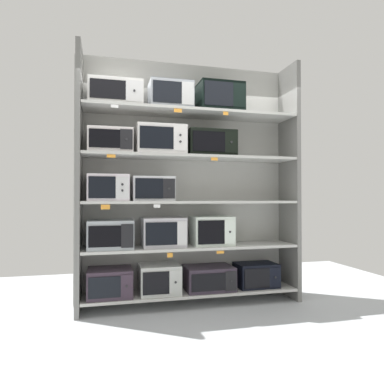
# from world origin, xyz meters

# --- Properties ---
(ground) EXTENTS (6.40, 6.00, 0.02)m
(ground) POSITION_xyz_m (0.00, -1.00, -0.01)
(ground) COLOR #B2B7BC
(back_panel) EXTENTS (2.60, 0.04, 2.82)m
(back_panel) POSITION_xyz_m (0.00, 0.25, 1.41)
(back_panel) COLOR #B2B2AD
(back_panel) RESTS_ON ground
(upright_left) EXTENTS (0.05, 0.46, 2.82)m
(upright_left) POSITION_xyz_m (-1.23, 0.00, 1.41)
(upright_left) COLOR slate
(upright_left) RESTS_ON ground
(upright_right) EXTENTS (0.05, 0.46, 2.82)m
(upright_right) POSITION_xyz_m (1.23, 0.00, 1.41)
(upright_right) COLOR slate
(upright_right) RESTS_ON ground
(shelf_0) EXTENTS (2.40, 0.46, 0.03)m
(shelf_0) POSITION_xyz_m (0.00, 0.00, 0.14)
(shelf_0) COLOR beige
(shelf_0) RESTS_ON ground
(microwave_0) EXTENTS (0.47, 0.43, 0.29)m
(microwave_0) POSITION_xyz_m (-0.91, -0.00, 0.30)
(microwave_0) COLOR #352835
(microwave_0) RESTS_ON shelf_0
(microwave_1) EXTENTS (0.44, 0.42, 0.32)m
(microwave_1) POSITION_xyz_m (-0.38, -0.00, 0.31)
(microwave_1) COLOR #B8BAB5
(microwave_1) RESTS_ON shelf_0
(microwave_2) EXTENTS (0.55, 0.42, 0.27)m
(microwave_2) POSITION_xyz_m (0.19, -0.00, 0.29)
(microwave_2) COLOR #302633
(microwave_2) RESTS_ON shelf_0
(microwave_3) EXTENTS (0.48, 0.36, 0.28)m
(microwave_3) POSITION_xyz_m (0.78, -0.00, 0.29)
(microwave_3) COLOR black
(microwave_3) RESTS_ON shelf_0
(shelf_1) EXTENTS (2.40, 0.46, 0.03)m
(shelf_1) POSITION_xyz_m (0.00, 0.00, 0.65)
(shelf_1) COLOR beige
(microwave_4) EXTENTS (0.48, 0.42, 0.30)m
(microwave_4) POSITION_xyz_m (-0.90, -0.00, 0.82)
(microwave_4) COLOR #9EA6AC
(microwave_4) RESTS_ON shelf_1
(microwave_5) EXTENTS (0.47, 0.36, 0.32)m
(microwave_5) POSITION_xyz_m (-0.33, -0.00, 0.83)
(microwave_5) COLOR #B9B6BE
(microwave_5) RESTS_ON shelf_1
(microwave_6) EXTENTS (0.46, 0.36, 0.33)m
(microwave_6) POSITION_xyz_m (0.23, -0.00, 0.83)
(microwave_6) COLOR silver
(microwave_6) RESTS_ON shelf_1
(price_tag_0) EXTENTS (0.06, 0.00, 0.05)m
(price_tag_0) POSITION_xyz_m (-0.30, -0.23, 0.60)
(price_tag_0) COLOR orange
(price_tag_1) EXTENTS (0.08, 0.00, 0.03)m
(price_tag_1) POSITION_xyz_m (0.26, -0.23, 0.61)
(price_tag_1) COLOR orange
(shelf_2) EXTENTS (2.40, 0.46, 0.03)m
(shelf_2) POSITION_xyz_m (0.00, 0.00, 1.16)
(shelf_2) COLOR beige
(microwave_7) EXTENTS (0.43, 0.44, 0.28)m
(microwave_7) POSITION_xyz_m (-0.93, -0.00, 1.31)
(microwave_7) COLOR silver
(microwave_7) RESTS_ON shelf_2
(microwave_8) EXTENTS (0.45, 0.36, 0.27)m
(microwave_8) POSITION_xyz_m (-0.45, -0.00, 1.31)
(microwave_8) COLOR silver
(microwave_8) RESTS_ON shelf_2
(price_tag_2) EXTENTS (0.09, 0.00, 0.05)m
(price_tag_2) POSITION_xyz_m (-0.96, -0.23, 1.11)
(price_tag_2) COLOR orange
(price_tag_3) EXTENTS (0.07, 0.00, 0.03)m
(price_tag_3) POSITION_xyz_m (-0.43, -0.23, 1.12)
(price_tag_3) COLOR white
(shelf_3) EXTENTS (2.40, 0.46, 0.03)m
(shelf_3) POSITION_xyz_m (0.00, 0.00, 1.67)
(shelf_3) COLOR beige
(microwave_9) EXTENTS (0.46, 0.42, 0.26)m
(microwave_9) POSITION_xyz_m (-0.91, -0.00, 1.81)
(microwave_9) COLOR silver
(microwave_9) RESTS_ON shelf_3
(microwave_10) EXTENTS (0.54, 0.44, 0.32)m
(microwave_10) POSITION_xyz_m (-0.37, -0.00, 1.84)
(microwave_10) COLOR silver
(microwave_10) RESTS_ON shelf_3
(microwave_11) EXTENTS (0.55, 0.37, 0.30)m
(microwave_11) POSITION_xyz_m (0.22, -0.00, 1.83)
(microwave_11) COLOR black
(microwave_11) RESTS_ON shelf_3
(price_tag_4) EXTENTS (0.09, 0.00, 0.03)m
(price_tag_4) POSITION_xyz_m (-0.90, -0.23, 1.63)
(price_tag_4) COLOR orange
(price_tag_5) EXTENTS (0.07, 0.00, 0.03)m
(price_tag_5) POSITION_xyz_m (0.19, -0.23, 1.63)
(price_tag_5) COLOR orange
(shelf_4) EXTENTS (2.40, 0.46, 0.03)m
(shelf_4) POSITION_xyz_m (0.00, 0.00, 2.18)
(shelf_4) COLOR beige
(microwave_12) EXTENTS (0.57, 0.34, 0.28)m
(microwave_12) POSITION_xyz_m (-0.86, -0.00, 2.33)
(microwave_12) COLOR silver
(microwave_12) RESTS_ON shelf_4
(microwave_13) EXTENTS (0.48, 0.34, 0.31)m
(microwave_13) POSITION_xyz_m (-0.25, -0.00, 2.35)
(microwave_13) COLOR #99A0A8
(microwave_13) RESTS_ON shelf_4
(microwave_14) EXTENTS (0.51, 0.43, 0.33)m
(microwave_14) POSITION_xyz_m (0.32, -0.00, 2.36)
(microwave_14) COLOR black
(microwave_14) RESTS_ON shelf_4
(price_tag_6) EXTENTS (0.08, 0.00, 0.03)m
(price_tag_6) POSITION_xyz_m (-0.87, -0.23, 2.14)
(price_tag_6) COLOR white
(price_tag_7) EXTENTS (0.09, 0.00, 0.04)m
(price_tag_7) POSITION_xyz_m (-0.21, -0.23, 2.14)
(price_tag_7) COLOR orange
(price_tag_8) EXTENTS (0.06, 0.00, 0.04)m
(price_tag_8) POSITION_xyz_m (0.33, -0.23, 2.14)
(price_tag_8) COLOR orange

